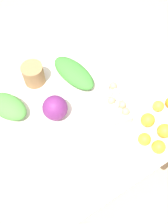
{
  "coord_description": "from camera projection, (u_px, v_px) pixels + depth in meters",
  "views": [
    {
      "loc": [
        0.38,
        0.59,
        2.01
      ],
      "look_at": [
        0.0,
        0.0,
        0.78
      ],
      "focal_mm": 40.0,
      "sensor_mm": 36.0,
      "label": 1
    }
  ],
  "objects": [
    {
      "name": "orange_1",
      "position": [
        144.0,
        139.0,
        1.32
      ],
      "size": [
        0.07,
        0.07,
        0.07
      ],
      "primitive_type": "sphere",
      "color": "orange",
      "rests_on": "dining_table"
    },
    {
      "name": "egg_carton",
      "position": [
        115.0,
        102.0,
        1.42
      ],
      "size": [
        0.17,
        0.28,
        0.09
      ],
      "rotation": [
        0.0,
        0.0,
        1.33
      ],
      "color": "#B7B7B2",
      "rests_on": "dining_table"
    },
    {
      "name": "cabbage_purple",
      "position": [
        55.0,
        108.0,
        1.37
      ],
      "size": [
        0.14,
        0.14,
        0.14
      ],
      "primitive_type": "sphere",
      "color": "#6B2366",
      "rests_on": "dining_table"
    },
    {
      "name": "orange_2",
      "position": [
        159.0,
        147.0,
        1.29
      ],
      "size": [
        0.07,
        0.07,
        0.07
      ],
      "primitive_type": "sphere",
      "color": "orange",
      "rests_on": "dining_table"
    },
    {
      "name": "dining_table",
      "position": [
        84.0,
        122.0,
        1.53
      ],
      "size": [
        1.15,
        0.95,
        0.76
      ],
      "color": "silver",
      "rests_on": "ground_plane"
    },
    {
      "name": "greens_bunch_dandelion",
      "position": [
        8.0,
        106.0,
        1.41
      ],
      "size": [
        0.23,
        0.28,
        0.09
      ],
      "primitive_type": "ellipsoid",
      "rotation": [
        0.0,
        0.0,
        5.14
      ],
      "color": "#4C933D",
      "rests_on": "dining_table"
    },
    {
      "name": "orange_4",
      "position": [
        148.0,
        120.0,
        1.37
      ],
      "size": [
        0.08,
        0.08,
        0.08
      ],
      "primitive_type": "sphere",
      "color": "orange",
      "rests_on": "dining_table"
    },
    {
      "name": "greens_bunch_kale",
      "position": [
        74.0,
        73.0,
        1.53
      ],
      "size": [
        0.21,
        0.34,
        0.08
      ],
      "primitive_type": "ellipsoid",
      "rotation": [
        0.0,
        0.0,
        1.76
      ],
      "color": "#3D8433",
      "rests_on": "dining_table"
    },
    {
      "name": "orange_6",
      "position": [
        158.0,
        106.0,
        1.42
      ],
      "size": [
        0.06,
        0.06,
        0.06
      ],
      "primitive_type": "sphere",
      "color": "#F9A833",
      "rests_on": "dining_table"
    },
    {
      "name": "ground_plane",
      "position": [
        84.0,
        158.0,
        2.09
      ],
      "size": [
        8.0,
        8.0,
        0.0
      ],
      "primitive_type": "plane",
      "color": "#C6B289"
    },
    {
      "name": "orange_0",
      "position": [
        164.0,
        131.0,
        1.34
      ],
      "size": [
        0.08,
        0.08,
        0.08
      ],
      "primitive_type": "sphere",
      "color": "orange",
      "rests_on": "dining_table"
    },
    {
      "name": "paper_bag",
      "position": [
        33.0,
        74.0,
        1.49
      ],
      "size": [
        0.13,
        0.13,
        0.13
      ],
      "primitive_type": "cylinder",
      "color": "#997047",
      "rests_on": "dining_table"
    }
  ]
}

